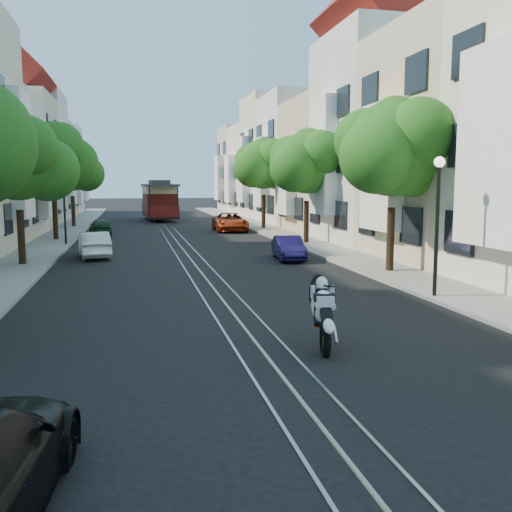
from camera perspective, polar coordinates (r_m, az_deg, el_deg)
ground at (r=39.69m, az=-8.45°, el=2.14°), size 200.00×200.00×0.00m
sidewalk_east at (r=40.81m, az=1.77°, el=2.44°), size 2.50×80.00×0.12m
sidewalk_west at (r=39.88m, az=-18.90°, el=1.94°), size 2.50×80.00×0.12m
rail_left at (r=39.66m, az=-9.24°, el=2.14°), size 0.06×80.00×0.02m
rail_slot at (r=39.69m, az=-8.45°, el=2.15°), size 0.06×80.00×0.02m
rail_right at (r=39.73m, az=-7.66°, el=2.17°), size 0.06×80.00×0.02m
lane_line at (r=39.69m, az=-8.45°, el=2.14°), size 0.08×80.00×0.01m
townhouses_east at (r=41.97m, az=8.04°, el=9.51°), size 7.75×72.00×12.00m
tree_e_b at (r=22.72m, az=13.71°, el=10.19°), size 4.93×4.08×6.68m
tree_e_c at (r=32.96m, az=5.23°, el=9.16°), size 4.84×3.99×6.52m
tree_e_d at (r=43.58m, az=0.85°, el=9.07°), size 5.01×4.16×6.85m
tree_w_b at (r=25.85m, az=-22.63°, el=8.72°), size 4.72×3.87×6.27m
tree_w_c at (r=36.75m, az=-19.60°, el=9.31°), size 5.13×4.28×7.09m
tree_w_d at (r=47.66m, az=-17.90°, el=8.25°), size 4.84×3.99×6.52m
lamp_east at (r=17.84m, az=17.73°, el=4.84°), size 0.32×0.32×4.16m
lamp_west at (r=33.67m, az=-18.65°, el=5.79°), size 0.32×0.32×4.16m
sportbike_rider at (r=12.21m, az=6.65°, el=-5.22°), size 0.78×2.01×1.55m
cable_car at (r=55.50m, az=-9.65°, el=5.68°), size 3.30×9.17×3.47m
parked_car_e_mid at (r=26.27m, az=3.28°, el=0.81°), size 1.47×3.41×1.09m
parked_car_e_far at (r=41.94m, az=-2.61°, el=3.41°), size 2.44×4.97×1.36m
parked_car_w_mid at (r=28.06m, az=-15.87°, el=1.10°), size 1.78×3.86×1.22m
parked_car_w_far at (r=40.30m, az=-15.29°, el=2.84°), size 1.74×3.45×1.13m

